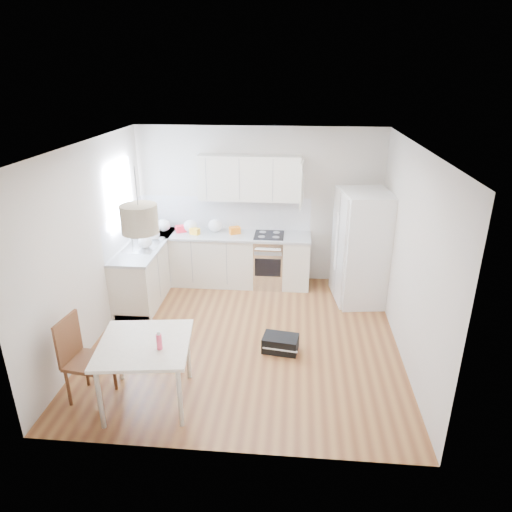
{
  "coord_description": "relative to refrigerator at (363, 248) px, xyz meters",
  "views": [
    {
      "loc": [
        0.63,
        -5.54,
        3.54
      ],
      "look_at": [
        0.1,
        0.4,
        1.1
      ],
      "focal_mm": 32.0,
      "sensor_mm": 36.0,
      "label": 1
    }
  ],
  "objects": [
    {
      "name": "floor",
      "position": [
        -1.73,
        -1.38,
        -0.91
      ],
      "size": [
        4.2,
        4.2,
        0.0
      ],
      "primitive_type": "plane",
      "color": "brown",
      "rests_on": "ground"
    },
    {
      "name": "counter_back",
      "position": [
        -2.33,
        0.42,
        -0.01
      ],
      "size": [
        3.02,
        0.64,
        0.04
      ],
      "primitive_type": "cube",
      "color": "#A0A2A5",
      "rests_on": "cabinets_back"
    },
    {
      "name": "sink",
      "position": [
        -3.53,
        -0.23,
        0.0
      ],
      "size": [
        0.5,
        0.8,
        0.16
      ],
      "primitive_type": null,
      "color": "silver",
      "rests_on": "counter_left"
    },
    {
      "name": "counter_left",
      "position": [
        -3.53,
        -0.18,
        -0.01
      ],
      "size": [
        0.64,
        1.82,
        0.04
      ],
      "primitive_type": "cube",
      "color": "#A0A2A5",
      "rests_on": "cabinets_left"
    },
    {
      "name": "backsplash_back",
      "position": [
        -2.33,
        0.72,
        0.3
      ],
      "size": [
        3.0,
        0.01,
        0.58
      ],
      "primitive_type": "cube",
      "color": "white",
      "rests_on": "wall_back"
    },
    {
      "name": "refrigerator",
      "position": [
        0.0,
        0.0,
        0.0
      ],
      "size": [
        0.98,
        1.02,
        1.82
      ],
      "primitive_type": null,
      "rotation": [
        0.0,
        0.0,
        0.14
      ],
      "color": "white",
      "rests_on": "floor"
    },
    {
      "name": "range_oven",
      "position": [
        -1.53,
        0.42,
        -0.47
      ],
      "size": [
        0.5,
        0.61,
        0.88
      ],
      "primitive_type": null,
      "color": "silver",
      "rests_on": "floor"
    },
    {
      "name": "gym_bag",
      "position": [
        -1.23,
        -1.64,
        -0.8
      ],
      "size": [
        0.51,
        0.37,
        0.22
      ],
      "primitive_type": "cube",
      "rotation": [
        0.0,
        0.0,
        -0.15
      ],
      "color": "black",
      "rests_on": "floor"
    },
    {
      "name": "snack_yellow",
      "position": [
        -2.8,
        0.37,
        0.06
      ],
      "size": [
        0.19,
        0.15,
        0.11
      ],
      "primitive_type": "cube",
      "rotation": [
        0.0,
        0.0,
        -0.39
      ],
      "color": "yellow",
      "rests_on": "counter_back"
    },
    {
      "name": "wall_right",
      "position": [
        0.37,
        -1.38,
        0.44
      ],
      "size": [
        0.0,
        4.2,
        4.2
      ],
      "primitive_type": "plane",
      "rotation": [
        1.57,
        0.0,
        -1.57
      ],
      "color": "beige",
      "rests_on": "floor"
    },
    {
      "name": "grocery_bag_b",
      "position": [
        -2.9,
        0.48,
        0.12
      ],
      "size": [
        0.24,
        0.21,
        0.22
      ],
      "primitive_type": "ellipsoid",
      "color": "white",
      "rests_on": "counter_back"
    },
    {
      "name": "snack_red",
      "position": [
        -3.06,
        0.46,
        0.07
      ],
      "size": [
        0.21,
        0.18,
        0.12
      ],
      "primitive_type": "cube",
      "rotation": [
        0.0,
        0.0,
        0.46
      ],
      "color": "red",
      "rests_on": "counter_back"
    },
    {
      "name": "wall_left",
      "position": [
        -3.83,
        -1.38,
        0.44
      ],
      "size": [
        0.0,
        4.2,
        4.2
      ],
      "primitive_type": "plane",
      "rotation": [
        1.57,
        0.0,
        1.57
      ],
      "color": "beige",
      "rests_on": "floor"
    },
    {
      "name": "dining_chair",
      "position": [
        -3.36,
        -2.79,
        -0.4
      ],
      "size": [
        0.49,
        0.49,
        1.02
      ],
      "primitive_type": null,
      "rotation": [
        0.0,
        0.0,
        -0.13
      ],
      "color": "#482515",
      "rests_on": "floor"
    },
    {
      "name": "grocery_bag_a",
      "position": [
        -3.38,
        0.47,
        0.12
      ],
      "size": [
        0.25,
        0.21,
        0.22
      ],
      "primitive_type": "ellipsoid",
      "color": "white",
      "rests_on": "counter_back"
    },
    {
      "name": "grocery_bag_c",
      "position": [
        -2.48,
        0.53,
        0.12
      ],
      "size": [
        0.24,
        0.21,
        0.22
      ],
      "primitive_type": "ellipsoid",
      "color": "white",
      "rests_on": "counter_back"
    },
    {
      "name": "pendant_lamp",
      "position": [
        -2.62,
        -2.74,
        1.27
      ],
      "size": [
        0.44,
        0.44,
        0.28
      ],
      "primitive_type": "cylinder",
      "rotation": [
        0.0,
        0.0,
        0.21
      ],
      "color": "beige",
      "rests_on": "ceiling"
    },
    {
      "name": "cabinets_back",
      "position": [
        -2.33,
        0.42,
        -0.47
      ],
      "size": [
        3.0,
        0.6,
        0.88
      ],
      "primitive_type": "cube",
      "color": "silver",
      "rests_on": "floor"
    },
    {
      "name": "wall_back",
      "position": [
        -1.73,
        0.72,
        0.44
      ],
      "size": [
        4.2,
        0.0,
        4.2
      ],
      "primitive_type": "plane",
      "rotation": [
        1.57,
        0.0,
        0.0
      ],
      "color": "beige",
      "rests_on": "floor"
    },
    {
      "name": "upper_cabinets",
      "position": [
        -1.88,
        0.56,
        0.96
      ],
      "size": [
        1.7,
        0.32,
        0.75
      ],
      "primitive_type": "cube",
      "color": "silver",
      "rests_on": "wall_back"
    },
    {
      "name": "drink_bottle",
      "position": [
        -2.49,
        -2.88,
        -0.03
      ],
      "size": [
        0.08,
        0.08,
        0.21
      ],
      "primitive_type": "cylinder",
      "rotation": [
        0.0,
        0.0,
        0.43
      ],
      "color": "#F24366",
      "rests_on": "dining_table"
    },
    {
      "name": "cabinets_left",
      "position": [
        -3.53,
        -0.18,
        -0.47
      ],
      "size": [
        0.6,
        1.8,
        0.88
      ],
      "primitive_type": "cube",
      "color": "silver",
      "rests_on": "floor"
    },
    {
      "name": "backsplash_left",
      "position": [
        -3.82,
        -0.18,
        0.3
      ],
      "size": [
        0.01,
        1.8,
        0.58
      ],
      "primitive_type": "cube",
      "color": "white",
      "rests_on": "wall_left"
    },
    {
      "name": "snack_orange",
      "position": [
        -2.12,
        0.46,
        0.07
      ],
      "size": [
        0.21,
        0.18,
        0.12
      ],
      "primitive_type": "cube",
      "rotation": [
        0.0,
        0.0,
        0.46
      ],
      "color": "orange",
      "rests_on": "counter_back"
    },
    {
      "name": "grocery_bag_d",
      "position": [
        -3.43,
        0.06,
        0.1
      ],
      "size": [
        0.2,
        0.17,
        0.18
      ],
      "primitive_type": "ellipsoid",
      "color": "white",
      "rests_on": "counter_back"
    },
    {
      "name": "dining_table",
      "position": [
        -2.69,
        -2.79,
        -0.22
      ],
      "size": [
        1.1,
        1.1,
        0.78
      ],
      "rotation": [
        0.0,
        0.0,
        0.12
      ],
      "color": "beige",
      "rests_on": "floor"
    },
    {
      "name": "grocery_bag_e",
      "position": [
        -3.45,
        -0.34,
        0.11
      ],
      "size": [
        0.23,
        0.19,
        0.2
      ],
      "primitive_type": "ellipsoid",
      "color": "white",
      "rests_on": "counter_left"
    },
    {
      "name": "ceiling",
      "position": [
        -1.73,
        -1.38,
        1.79
      ],
      "size": [
        4.2,
        4.2,
        0.0
      ],
      "primitive_type": "plane",
      "rotation": [
        3.14,
        0.0,
        0.0
      ],
      "color": "white",
      "rests_on": "wall_back"
    },
    {
      "name": "window_glassblock",
      "position": [
        -3.81,
        -0.23,
        0.84
      ],
      "size": [
        0.02,
        1.0,
        1.0
      ],
      "primitive_type": "cube",
      "color": "#BFE0F9",
      "rests_on": "wall_left"
    }
  ]
}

